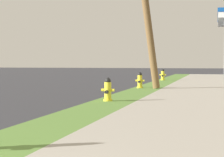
{
  "coord_description": "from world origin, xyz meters",
  "views": [
    {
      "loc": [
        3.88,
        -2.43,
        1.4
      ],
      "look_at": [
        0.31,
        12.47,
        0.78
      ],
      "focal_mm": 70.37,
      "sensor_mm": 36.0,
      "label": 1
    }
  ],
  "objects": [
    {
      "name": "fire_hydrant_fourth",
      "position": [
        0.42,
        26.29,
        0.45
      ],
      "size": [
        0.42,
        0.37,
        0.74
      ],
      "color": "yellow",
      "rests_on": "grass_verge"
    },
    {
      "name": "fire_hydrant_second",
      "position": [
        0.52,
        11.02,
        0.45
      ],
      "size": [
        0.42,
        0.38,
        0.74
      ],
      "color": "yellow",
      "rests_on": "grass_verge"
    },
    {
      "name": "fire_hydrant_third",
      "position": [
        0.37,
        17.82,
        0.45
      ],
      "size": [
        0.42,
        0.37,
        0.74
      ],
      "color": "yellow",
      "rests_on": "grass_verge"
    }
  ]
}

